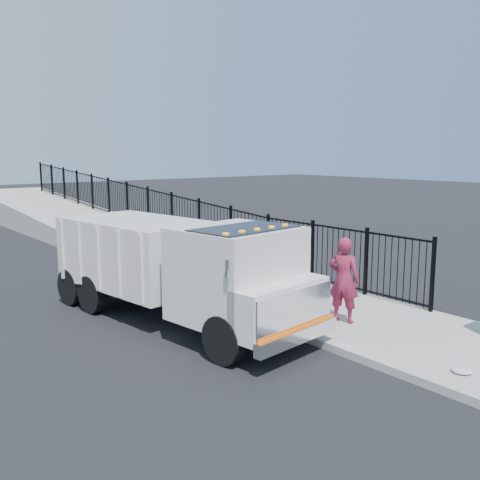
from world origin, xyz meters
TOP-DOWN VIEW (x-y plane):
  - ground at (0.00, 0.00)m, footprint 120.00×120.00m
  - sidewalk at (1.93, -2.00)m, footprint 3.55×12.00m
  - curb at (0.00, -2.00)m, footprint 0.30×12.00m
  - ramp at (2.12, 16.00)m, footprint 3.95×24.06m
  - iron_fence at (3.55, 12.00)m, footprint 0.10×28.00m
  - truck at (-1.50, 1.38)m, footprint 3.22×7.50m
  - worker at (1.27, -1.17)m, footprint 0.70×0.84m
  - debris at (0.69, -4.40)m, footprint 0.37×0.37m

SIDE VIEW (x-z plane):
  - ground at x=0.00m, z-range 0.00..0.00m
  - ramp at x=2.12m, z-range -1.60..1.60m
  - sidewalk at x=1.93m, z-range 0.00..0.12m
  - curb at x=0.00m, z-range 0.00..0.16m
  - debris at x=0.69m, z-range 0.12..0.21m
  - iron_fence at x=3.55m, z-range 0.00..1.80m
  - worker at x=1.27m, z-range 0.12..2.08m
  - truck at x=-1.50m, z-range 0.16..2.64m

